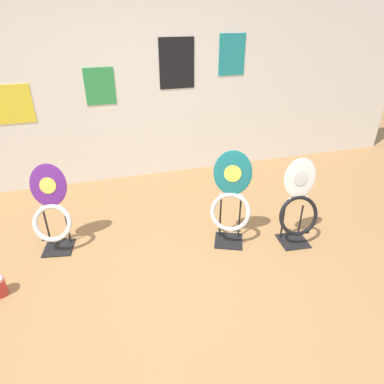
# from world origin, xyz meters

# --- Properties ---
(ground_plane) EXTENTS (14.00, 14.00, 0.00)m
(ground_plane) POSITION_xyz_m (0.00, 0.00, 0.00)
(ground_plane) COLOR #A37547
(wall_back) EXTENTS (8.00, 0.07, 2.60)m
(wall_back) POSITION_xyz_m (0.00, 2.44, 1.30)
(wall_back) COLOR silver
(wall_back) RESTS_ON ground_plane
(toilet_seat_display_white_plain) EXTENTS (0.42, 0.31, 0.90)m
(toilet_seat_display_white_plain) POSITION_xyz_m (1.24, 0.42, 0.41)
(toilet_seat_display_white_plain) COLOR black
(toilet_seat_display_white_plain) RESTS_ON ground_plane
(toilet_seat_display_purple_note) EXTENTS (0.40, 0.36, 0.86)m
(toilet_seat_display_purple_note) POSITION_xyz_m (-1.07, 0.99, 0.41)
(toilet_seat_display_purple_note) COLOR black
(toilet_seat_display_purple_note) RESTS_ON ground_plane
(toilet_seat_display_teal_sax) EXTENTS (0.42, 0.37, 0.98)m
(toilet_seat_display_teal_sax) POSITION_xyz_m (0.60, 0.60, 0.49)
(toilet_seat_display_teal_sax) COLOR black
(toilet_seat_display_teal_sax) RESTS_ON ground_plane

